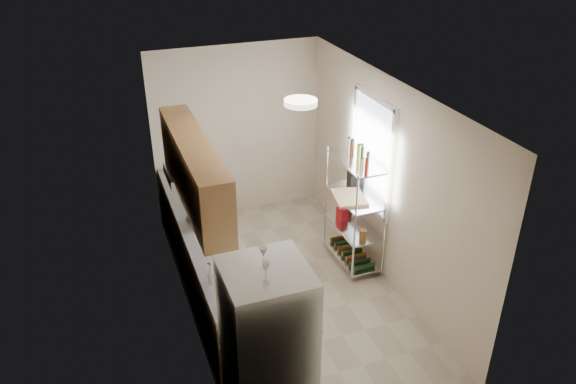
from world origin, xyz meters
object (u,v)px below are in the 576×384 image
(cutting_board, at_px, (349,197))
(espresso_machine, at_px, (356,174))
(rice_cooker, at_px, (202,218))
(refrigerator, at_px, (268,350))
(frying_pan_large, at_px, (196,218))

(cutting_board, distance_m, espresso_machine, 0.42)
(rice_cooker, distance_m, espresso_machine, 2.10)
(refrigerator, xyz_separation_m, cutting_board, (1.77, 2.02, 0.16))
(rice_cooker, xyz_separation_m, espresso_machine, (2.09, 0.13, 0.16))
(rice_cooker, bearing_deg, espresso_machine, 3.50)
(refrigerator, height_order, frying_pan_large, refrigerator)
(frying_pan_large, bearing_deg, cutting_board, -7.76)
(frying_pan_large, xyz_separation_m, cutting_board, (1.89, -0.36, 0.11))
(refrigerator, height_order, espresso_machine, refrigerator)
(frying_pan_large, distance_m, espresso_machine, 2.14)
(rice_cooker, bearing_deg, frying_pan_large, 103.02)
(refrigerator, bearing_deg, cutting_board, 48.79)
(espresso_machine, bearing_deg, refrigerator, -116.62)
(frying_pan_large, relative_size, cutting_board, 0.47)
(refrigerator, distance_m, cutting_board, 2.69)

